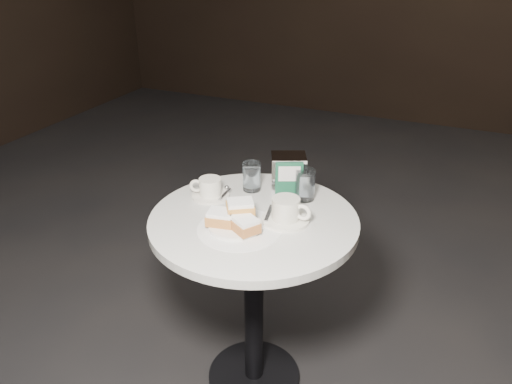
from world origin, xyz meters
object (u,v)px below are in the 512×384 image
object	(u,v)px
water_glass_right	(305,185)
coffee_cup_left	(210,189)
coffee_cup_right	(286,211)
napkin_dispenser	(288,174)
cafe_table	(254,266)
water_glass_left	(252,177)
beignet_plate	(235,219)

from	to	relation	value
water_glass_right	coffee_cup_left	bearing A→B (deg)	-159.54
coffee_cup_right	napkin_dispenser	bearing A→B (deg)	112.01
cafe_table	coffee_cup_left	distance (m)	0.32
cafe_table	water_glass_left	size ratio (longest dim) A/B	6.96
water_glass_right	napkin_dispenser	size ratio (longest dim) A/B	0.74
coffee_cup_right	coffee_cup_left	bearing A→B (deg)	173.14
water_glass_right	napkin_dispenser	distance (m)	0.08
beignet_plate	coffee_cup_left	world-z (taller)	beignet_plate
cafe_table	beignet_plate	size ratio (longest dim) A/B	3.78
coffee_cup_left	coffee_cup_right	size ratio (longest dim) A/B	1.00
water_glass_left	napkin_dispenser	bearing A→B (deg)	15.63
cafe_table	water_glass_right	xyz separation A→B (m)	(0.11, 0.19, 0.25)
beignet_plate	coffee_cup_left	xyz separation A→B (m)	(-0.18, 0.16, -0.00)
beignet_plate	water_glass_left	size ratio (longest dim) A/B	1.84
cafe_table	coffee_cup_right	distance (m)	0.26
water_glass_left	water_glass_right	xyz separation A→B (m)	(0.20, 0.01, 0.00)
beignet_plate	coffee_cup_right	bearing A→B (deg)	38.69
beignet_plate	napkin_dispenser	size ratio (longest dim) A/B	1.30
beignet_plate	coffee_cup_right	xyz separation A→B (m)	(0.13, 0.11, 0.00)
coffee_cup_right	water_glass_left	distance (m)	0.26
coffee_cup_right	water_glass_right	distance (m)	0.17
cafe_table	coffee_cup_right	world-z (taller)	coffee_cup_right
cafe_table	napkin_dispenser	distance (m)	0.35
beignet_plate	coffee_cup_right	size ratio (longest dim) A/B	1.15
beignet_plate	coffee_cup_left	size ratio (longest dim) A/B	1.15
beignet_plate	water_glass_left	xyz separation A→B (m)	(-0.06, 0.27, 0.02)
coffee_cup_left	napkin_dispenser	distance (m)	0.29
water_glass_left	beignet_plate	bearing A→B (deg)	-76.72
water_glass_left	napkin_dispenser	distance (m)	0.14
water_glass_right	napkin_dispenser	world-z (taller)	napkin_dispenser
cafe_table	beignet_plate	distance (m)	0.25
cafe_table	water_glass_left	distance (m)	0.32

